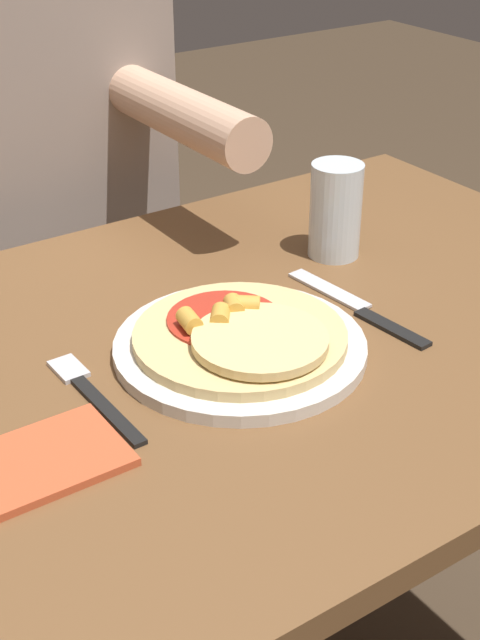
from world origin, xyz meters
TOP-DOWN VIEW (x-y plane):
  - dining_table at (0.00, 0.00)m, footprint 1.13×0.71m
  - plate at (0.01, -0.03)m, footprint 0.27×0.27m
  - pizza at (0.01, -0.03)m, footprint 0.23×0.23m
  - fork at (-0.15, -0.01)m, footprint 0.03×0.18m
  - knife at (0.18, -0.03)m, footprint 0.03×0.22m
  - drinking_glass at (0.25, 0.10)m, footprint 0.07×0.07m
  - napkin at (-0.24, -0.09)m, footprint 0.14×0.10m
  - person_diner at (0.04, 0.56)m, footprint 0.38×0.52m

SIDE VIEW (x-z plane):
  - dining_table at x=0.00m, z-range 0.25..1.01m
  - person_diner at x=0.04m, z-range 0.10..1.33m
  - fork at x=-0.15m, z-range 0.76..0.77m
  - knife at x=0.18m, z-range 0.76..0.77m
  - napkin at x=-0.24m, z-range 0.76..0.77m
  - plate at x=0.01m, z-range 0.76..0.78m
  - pizza at x=0.01m, z-range 0.77..0.80m
  - drinking_glass at x=0.25m, z-range 0.76..0.88m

